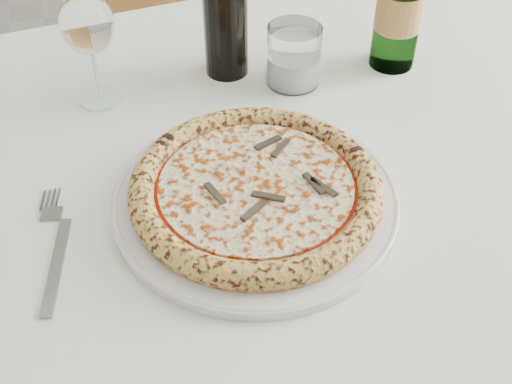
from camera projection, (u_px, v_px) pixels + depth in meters
dining_table at (236, 198)px, 0.92m from camera, size 1.62×1.04×0.76m
chair_far at (176, 27)px, 1.57m from camera, size 0.47×0.47×0.93m
plate at (256, 199)px, 0.79m from camera, size 0.36×0.36×0.02m
pizza at (256, 188)px, 0.78m from camera, size 0.31×0.31×0.03m
fork at (55, 248)px, 0.74m from camera, size 0.05×0.20×0.00m
wine_glass at (87, 26)px, 0.88m from camera, size 0.08×0.08×0.17m
tumbler at (294, 59)px, 0.97m from camera, size 0.08×0.08×0.09m
beer_bottle at (401, 0)px, 0.96m from camera, size 0.07×0.07×0.27m
wine_bottle at (225, 3)px, 0.94m from camera, size 0.07×0.07×0.27m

